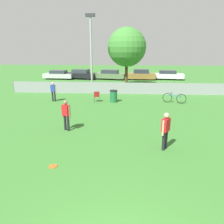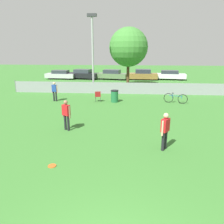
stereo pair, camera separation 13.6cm
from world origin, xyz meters
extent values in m
cube|color=gray|center=(0.00, 18.00, 0.55)|extent=(22.46, 0.03, 1.10)
cylinder|color=slate|center=(-11.23, 18.00, 0.61)|extent=(0.07, 0.07, 1.21)
cylinder|color=#9E9EA3|center=(-3.46, 19.00, 3.53)|extent=(0.20, 0.20, 7.07)
cube|color=#333338|center=(-3.46, 19.00, 7.27)|extent=(0.90, 0.36, 0.28)
cylinder|color=#4C331E|center=(0.00, 21.99, 1.41)|extent=(0.32, 0.32, 2.83)
sphere|color=#3D7F33|center=(0.00, 21.99, 4.42)|extent=(4.23, 4.23, 4.23)
cylinder|color=black|center=(1.72, 5.67, 0.41)|extent=(0.13, 0.13, 0.83)
cylinder|color=black|center=(1.85, 5.87, 0.41)|extent=(0.13, 0.13, 0.83)
cube|color=red|center=(1.79, 5.77, 1.10)|extent=(0.42, 0.48, 0.55)
sphere|color=#D8AD8C|center=(1.79, 5.77, 1.52)|extent=(0.21, 0.21, 0.21)
cylinder|color=#D8AD8C|center=(1.65, 5.56, 1.03)|extent=(0.08, 0.08, 0.64)
cylinder|color=#D8AD8C|center=(1.93, 5.98, 1.03)|extent=(0.08, 0.08, 0.64)
cylinder|color=black|center=(-3.09, 7.79, 0.41)|extent=(0.13, 0.13, 0.83)
cylinder|color=black|center=(-2.89, 7.66, 0.41)|extent=(0.13, 0.13, 0.83)
cube|color=red|center=(-2.99, 7.72, 1.10)|extent=(0.48, 0.41, 0.55)
sphere|color=#8C664C|center=(-2.99, 7.72, 1.52)|extent=(0.21, 0.21, 0.21)
cylinder|color=#8C664C|center=(-3.21, 7.86, 1.03)|extent=(0.08, 0.08, 0.64)
cylinder|color=#8C664C|center=(-2.78, 7.59, 1.03)|extent=(0.08, 0.08, 0.64)
cylinder|color=black|center=(-5.80, 14.34, 0.40)|extent=(0.13, 0.13, 0.80)
cylinder|color=black|center=(-6.02, 14.39, 0.40)|extent=(0.13, 0.13, 0.80)
cube|color=navy|center=(-5.91, 14.36, 1.08)|extent=(0.44, 0.31, 0.55)
sphere|color=#D8AD8C|center=(-5.91, 14.36, 1.49)|extent=(0.21, 0.21, 0.21)
cylinder|color=#D8AD8C|center=(-5.68, 14.30, 1.00)|extent=(0.08, 0.08, 0.64)
cylinder|color=#D8AD8C|center=(-6.15, 14.42, 1.00)|extent=(0.08, 0.08, 0.64)
cylinder|color=#E5591E|center=(-2.49, 4.00, 0.01)|extent=(0.30, 0.30, 0.03)
torus|color=#E5591E|center=(-2.49, 4.00, 0.01)|extent=(0.30, 0.30, 0.03)
cylinder|color=#333338|center=(-2.17, 14.75, 0.21)|extent=(0.02, 0.02, 0.43)
cylinder|color=#333338|center=(-2.57, 14.70, 0.21)|extent=(0.02, 0.02, 0.43)
cylinder|color=#333338|center=(-2.12, 14.35, 0.21)|extent=(0.02, 0.02, 0.43)
cylinder|color=#333338|center=(-2.52, 14.30, 0.21)|extent=(0.02, 0.02, 0.43)
cube|color=maroon|center=(-2.34, 14.53, 0.44)|extent=(0.51, 0.51, 0.03)
cube|color=maroon|center=(-2.31, 14.31, 0.67)|extent=(0.45, 0.09, 0.42)
torus|color=black|center=(3.40, 14.66, 0.38)|extent=(0.74, 0.28, 0.76)
torus|color=black|center=(4.45, 14.32, 0.38)|extent=(0.74, 0.28, 0.76)
cylinder|color=#195999|center=(3.92, 14.49, 0.58)|extent=(0.97, 0.35, 0.04)
cylinder|color=#195999|center=(3.69, 14.56, 0.58)|extent=(0.03, 0.03, 0.39)
cylinder|color=#195999|center=(4.36, 14.34, 0.58)|extent=(0.03, 0.03, 0.36)
cube|color=black|center=(3.69, 14.56, 0.79)|extent=(0.17, 0.11, 0.04)
cylinder|color=black|center=(4.36, 14.34, 0.76)|extent=(0.16, 0.43, 0.03)
cylinder|color=#1E6638|center=(-0.96, 14.45, 0.45)|extent=(0.59, 0.59, 0.90)
cylinder|color=black|center=(-0.96, 14.45, 0.94)|extent=(0.62, 0.62, 0.08)
cylinder|color=black|center=(-8.54, 29.17, 0.32)|extent=(0.64, 0.22, 0.63)
cylinder|color=black|center=(-8.64, 27.71, 0.32)|extent=(0.64, 0.22, 0.63)
cylinder|color=black|center=(-11.19, 29.35, 0.32)|extent=(0.64, 0.22, 0.63)
cylinder|color=black|center=(-11.29, 27.89, 0.32)|extent=(0.64, 0.22, 0.63)
cube|color=#B7B7BC|center=(-9.91, 28.53, 0.52)|extent=(4.38, 1.96, 0.62)
cube|color=#2D333D|center=(-9.91, 28.53, 1.05)|extent=(2.32, 1.62, 0.46)
cylinder|color=black|center=(-5.19, 29.27, 0.33)|extent=(0.68, 0.30, 0.66)
cylinder|color=black|center=(-5.45, 27.84, 0.33)|extent=(0.68, 0.30, 0.66)
cylinder|color=black|center=(-7.91, 29.77, 0.33)|extent=(0.68, 0.30, 0.66)
cylinder|color=black|center=(-8.17, 28.34, 0.33)|extent=(0.68, 0.30, 0.66)
cube|color=black|center=(-6.68, 28.80, 0.56)|extent=(4.69, 2.45, 0.69)
cube|color=#2D333D|center=(-6.68, 28.80, 1.16)|extent=(2.55, 1.87, 0.52)
cylinder|color=black|center=(-0.91, 29.18, 0.33)|extent=(0.68, 0.31, 0.66)
cylinder|color=black|center=(-1.20, 27.68, 0.33)|extent=(0.68, 0.31, 0.66)
cylinder|color=black|center=(-3.58, 29.71, 0.33)|extent=(0.68, 0.31, 0.66)
cylinder|color=black|center=(-3.88, 28.22, 0.33)|extent=(0.68, 0.31, 0.66)
cube|color=#59724C|center=(-2.39, 28.70, 0.55)|extent=(4.65, 2.57, 0.67)
cube|color=#2D333D|center=(-2.39, 28.70, 1.14)|extent=(2.54, 1.95, 0.51)
cylinder|color=black|center=(3.34, 29.50, 0.30)|extent=(0.61, 0.20, 0.60)
cylinder|color=black|center=(3.29, 28.03, 0.30)|extent=(0.61, 0.20, 0.60)
cylinder|color=black|center=(0.82, 29.59, 0.30)|extent=(0.61, 0.20, 0.60)
cylinder|color=black|center=(0.77, 28.12, 0.30)|extent=(0.61, 0.20, 0.60)
cube|color=olive|center=(2.05, 28.81, 0.54)|extent=(4.12, 1.82, 0.75)
cube|color=#2D333D|center=(2.05, 28.81, 1.20)|extent=(2.16, 1.56, 0.56)
cylinder|color=black|center=(7.34, 29.71, 0.33)|extent=(0.68, 0.26, 0.66)
cylinder|color=black|center=(7.15, 28.27, 0.33)|extent=(0.68, 0.26, 0.66)
cylinder|color=black|center=(4.55, 30.06, 0.33)|extent=(0.68, 0.26, 0.66)
cylinder|color=black|center=(4.37, 28.62, 0.33)|extent=(0.68, 0.26, 0.66)
cube|color=white|center=(5.85, 29.17, 0.54)|extent=(4.71, 2.23, 0.62)
cube|color=#2D333D|center=(5.85, 29.17, 1.08)|extent=(2.52, 1.76, 0.47)
camera|label=1|loc=(0.16, -2.94, 4.09)|focal=35.00mm
camera|label=2|loc=(0.30, -2.93, 4.09)|focal=35.00mm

